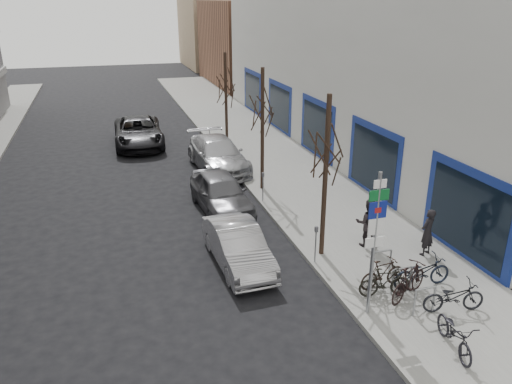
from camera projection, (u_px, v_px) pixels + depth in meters
ground at (285, 333)px, 12.99m from camera, size 120.00×120.00×0.00m
sidewalk_east at (301, 185)px, 23.11m from camera, size 5.00×70.00×0.15m
commercial_building at (459, 55)px, 30.12m from camera, size 20.00×32.00×10.00m
brick_building_far at (269, 43)px, 50.76m from camera, size 12.00×14.00×8.00m
tan_building_far at (236, 29)px, 64.08m from camera, size 13.00×12.00×9.00m
highway_sign_pole at (375, 236)px, 12.75m from camera, size 0.55×0.10×4.20m
bike_rack at (402, 277)px, 14.33m from camera, size 0.66×2.26×0.83m
tree_near at (327, 139)px, 15.34m from camera, size 1.80×1.80×5.50m
tree_mid at (263, 101)px, 21.13m from camera, size 1.80×1.80×5.50m
tree_far at (226, 79)px, 26.92m from camera, size 1.80×1.80×5.50m
meter_front at (316, 241)px, 15.92m from camera, size 0.10×0.08×1.27m
meter_mid at (263, 184)px, 20.82m from camera, size 0.10×0.08×1.27m
meter_back at (230, 149)px, 25.72m from camera, size 0.10×0.08×1.27m
bike_near_left at (455, 331)px, 11.97m from camera, size 0.85×1.79×1.05m
bike_near_right at (409, 281)px, 14.08m from camera, size 1.84×1.31×1.09m
bike_mid_curb at (422, 270)px, 14.63m from camera, size 1.86×0.59×1.13m
bike_mid_inner at (385, 282)px, 14.20m from camera, size 1.60×0.71×0.94m
bike_far_curb at (454, 294)px, 13.48m from camera, size 1.79×0.83×1.05m
bike_far_inner at (383, 273)px, 14.64m from camera, size 1.58×0.64×0.93m
parked_car_front at (238, 246)px, 16.11m from camera, size 1.58×4.16×1.35m
parked_car_mid at (221, 193)px, 20.30m from camera, size 2.09×4.64×1.55m
parked_car_back at (218, 154)px, 25.17m from camera, size 2.53×5.65×1.61m
lane_car at (138, 132)px, 29.40m from camera, size 2.91×5.97×1.63m
pedestrian_near at (427, 232)px, 16.42m from camera, size 0.70×0.59×1.62m
pedestrian_far at (368, 222)px, 17.00m from camera, size 0.76×0.65×1.73m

